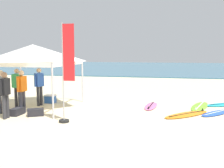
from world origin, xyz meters
The scene contains 16 objects.
ground_plane centered at (0.00, 0.00, 0.00)m, with size 80.00×80.00×0.00m, color beige.
sea centered at (0.00, 32.81, 0.05)m, with size 80.00×36.00×0.10m, color #386B84.
canopy_tent centered at (-3.12, 0.36, 2.39)m, with size 3.43×3.43×2.75m.
surfboard_orange centered at (3.35, 0.30, 0.04)m, with size 2.02×2.01×0.19m.
surfboard_pink centered at (1.88, 1.57, 0.04)m, with size 0.64×1.86×0.19m.
surfboard_blue centered at (4.53, 0.82, 0.04)m, with size 1.64×1.78×0.19m.
surfboard_lime centered at (4.01, 1.96, 0.04)m, with size 1.21×2.32×0.19m.
person_blue centered at (-3.09, 0.78, 0.99)m, with size 0.33×0.52×1.71m.
person_black centered at (-3.16, -1.63, 0.99)m, with size 0.22×0.55×1.71m.
person_orange centered at (-3.04, -0.72, 0.99)m, with size 0.25×0.55×1.71m.
person_grey centered at (-3.83, -0.90, 0.99)m, with size 0.37×0.49×1.71m.
person_green centered at (-3.83, 0.19, 0.99)m, with size 0.55×0.23×1.71m.
banner_flag centered at (-0.78, -1.64, 1.57)m, with size 0.60×0.36×3.40m.
gear_bag_near_tent centered at (-2.31, -1.04, 0.14)m, with size 0.60×0.32×0.28m, color #232328.
gear_bag_by_pole centered at (-3.08, -1.07, 0.14)m, with size 0.60×0.32×0.28m, color #232328.
cooler_box centered at (-2.90, 1.45, 0.20)m, with size 0.50×0.36×0.39m.
Camera 1 is at (2.58, -9.75, 2.40)m, focal length 41.09 mm.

